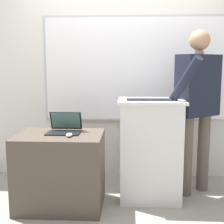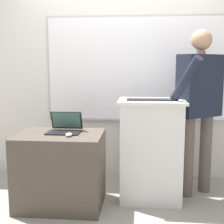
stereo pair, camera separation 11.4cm
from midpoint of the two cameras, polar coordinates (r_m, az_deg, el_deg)
The scene contains 8 objects.
ground_plane at distance 3.05m, azimuth 1.34°, elevation -18.88°, with size 30.00×30.00×0.00m, color gray.
back_wall at distance 3.92m, azimuth 2.84°, elevation 8.12°, with size 6.40×0.17×2.74m.
lectern_podium at distance 3.29m, azimuth 8.10°, elevation -6.91°, with size 0.67×0.50×1.06m.
side_desk at distance 3.20m, azimuth -8.34°, elevation -10.39°, with size 0.84×0.62×0.74m.
person_presenter at distance 3.43m, azimuth 16.57°, elevation 2.15°, with size 0.64×0.77×1.77m.
laptop at distance 3.18m, azimuth -7.55°, elevation -2.54°, with size 0.33×0.29×0.20m.
wireless_keyboard at distance 3.13m, azimuth 7.82°, elevation 2.27°, with size 0.44×0.13×0.02m.
computer_mouse_by_laptop at distance 2.97m, azimuth -6.82°, elevation -4.13°, with size 0.06×0.10×0.03m.
Camera 2 is at (0.24, -2.69, 1.42)m, focal length 50.00 mm.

